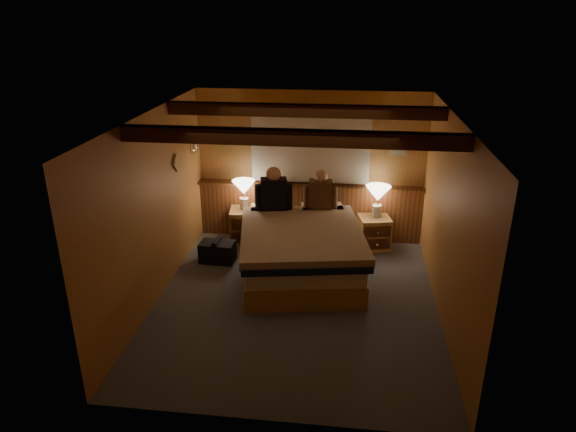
% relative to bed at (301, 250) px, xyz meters
% --- Properties ---
extents(floor, '(4.20, 4.20, 0.00)m').
position_rel_bed_xyz_m(floor, '(0.01, -0.76, -0.37)').
color(floor, '#484D55').
rests_on(floor, ground).
extents(ceiling, '(4.20, 4.20, 0.00)m').
position_rel_bed_xyz_m(ceiling, '(0.01, -0.76, 2.03)').
color(ceiling, tan).
rests_on(ceiling, wall_back).
extents(wall_back, '(3.60, 0.00, 3.60)m').
position_rel_bed_xyz_m(wall_back, '(0.01, 1.34, 0.83)').
color(wall_back, '#C68E47').
rests_on(wall_back, floor).
extents(wall_left, '(0.00, 4.20, 4.20)m').
position_rel_bed_xyz_m(wall_left, '(-1.79, -0.76, 0.83)').
color(wall_left, '#C68E47').
rests_on(wall_left, floor).
extents(wall_right, '(0.00, 4.20, 4.20)m').
position_rel_bed_xyz_m(wall_right, '(1.81, -0.76, 0.83)').
color(wall_right, '#C68E47').
rests_on(wall_right, floor).
extents(wall_front, '(3.60, 0.00, 3.60)m').
position_rel_bed_xyz_m(wall_front, '(0.01, -2.86, 0.83)').
color(wall_front, '#C68E47').
rests_on(wall_front, floor).
extents(wainscot, '(3.60, 0.23, 0.94)m').
position_rel_bed_xyz_m(wainscot, '(0.01, 1.28, 0.11)').
color(wainscot, brown).
rests_on(wainscot, wall_back).
extents(curtain_window, '(2.18, 0.09, 1.11)m').
position_rel_bed_xyz_m(curtain_window, '(0.01, 1.27, 1.15)').
color(curtain_window, '#492612').
rests_on(curtain_window, wall_back).
extents(ceiling_beams, '(3.60, 1.65, 0.16)m').
position_rel_bed_xyz_m(ceiling_beams, '(0.01, -0.61, 1.94)').
color(ceiling_beams, '#492612').
rests_on(ceiling_beams, ceiling).
extents(coat_rail, '(0.05, 0.55, 0.24)m').
position_rel_bed_xyz_m(coat_rail, '(-1.71, 0.82, 1.29)').
color(coat_rail, white).
rests_on(coat_rail, wall_left).
extents(framed_print, '(0.30, 0.04, 0.25)m').
position_rel_bed_xyz_m(framed_print, '(1.36, 1.32, 1.18)').
color(framed_print, '#A38651').
rests_on(framed_print, wall_back).
extents(bed, '(1.94, 2.35, 0.72)m').
position_rel_bed_xyz_m(bed, '(0.00, 0.00, 0.00)').
color(bed, tan).
rests_on(bed, floor).
extents(nightstand_left, '(0.56, 0.52, 0.56)m').
position_rel_bed_xyz_m(nightstand_left, '(-0.98, 0.99, -0.10)').
color(nightstand_left, tan).
rests_on(nightstand_left, floor).
extents(nightstand_right, '(0.54, 0.51, 0.51)m').
position_rel_bed_xyz_m(nightstand_right, '(1.06, 1.01, -0.12)').
color(nightstand_right, tan).
rests_on(nightstand_right, floor).
extents(lamp_left, '(0.36, 0.36, 0.47)m').
position_rel_bed_xyz_m(lamp_left, '(-1.01, 1.03, 0.51)').
color(lamp_left, silver).
rests_on(lamp_left, nightstand_left).
extents(lamp_right, '(0.38, 0.38, 0.50)m').
position_rel_bed_xyz_m(lamp_right, '(1.09, 1.06, 0.49)').
color(lamp_right, silver).
rests_on(lamp_right, nightstand_right).
extents(person_left, '(0.56, 0.30, 0.69)m').
position_rel_bed_xyz_m(person_left, '(-0.48, 0.66, 0.62)').
color(person_left, black).
rests_on(person_left, bed).
extents(person_right, '(0.52, 0.22, 0.63)m').
position_rel_bed_xyz_m(person_right, '(0.22, 0.80, 0.59)').
color(person_right, '#523821').
rests_on(person_right, bed).
extents(duffel_bag, '(0.52, 0.33, 0.37)m').
position_rel_bed_xyz_m(duffel_bag, '(-1.28, 0.24, -0.21)').
color(duffel_bag, black).
rests_on(duffel_bag, floor).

